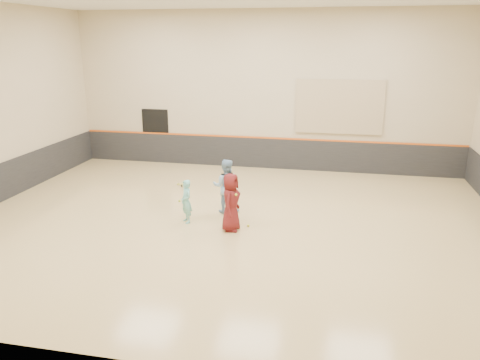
% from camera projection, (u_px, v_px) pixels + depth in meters
% --- Properties ---
extents(room, '(15.04, 12.04, 6.22)m').
position_uv_depth(room, '(230.00, 196.00, 12.77)').
color(room, tan).
rests_on(room, ground).
extents(wainscot_back, '(14.90, 0.04, 1.20)m').
position_uv_depth(wainscot_back, '(264.00, 153.00, 18.43)').
color(wainscot_back, '#232326').
rests_on(wainscot_back, floor).
extents(accent_stripe, '(14.90, 0.03, 0.06)m').
position_uv_depth(accent_stripe, '(264.00, 138.00, 18.24)').
color(accent_stripe, '#D85914').
rests_on(accent_stripe, wall_back).
extents(acoustic_panel, '(3.20, 0.08, 2.00)m').
position_uv_depth(acoustic_panel, '(339.00, 107.00, 17.32)').
color(acoustic_panel, tan).
rests_on(acoustic_panel, wall_back).
extents(doorway, '(1.10, 0.05, 2.20)m').
position_uv_depth(doorway, '(156.00, 136.00, 19.17)').
color(doorway, black).
rests_on(doorway, floor).
extents(girl, '(0.51, 0.53, 1.22)m').
position_uv_depth(girl, '(186.00, 201.00, 12.91)').
color(girl, '#77CECB').
rests_on(girl, floor).
extents(instructor, '(0.85, 0.69, 1.61)m').
position_uv_depth(instructor, '(226.00, 186.00, 13.63)').
color(instructor, '#88AFD2').
rests_on(instructor, floor).
extents(young_man, '(0.55, 0.80, 1.57)m').
position_uv_depth(young_man, '(231.00, 202.00, 12.34)').
color(young_man, maroon).
rests_on(young_man, floor).
extents(held_racket, '(0.46, 0.46, 0.45)m').
position_uv_depth(held_racket, '(230.00, 196.00, 13.36)').
color(held_racket, gold).
rests_on(held_racket, instructor).
extents(spare_racket, '(0.75, 0.75, 0.13)m').
position_uv_depth(spare_racket, '(181.00, 183.00, 16.45)').
color(spare_racket, gold).
rests_on(spare_racket, floor).
extents(ball_under_racket, '(0.07, 0.07, 0.07)m').
position_uv_depth(ball_under_racket, '(248.00, 226.00, 12.75)').
color(ball_under_racket, yellow).
rests_on(ball_under_racket, floor).
extents(ball_in_hand, '(0.07, 0.07, 0.07)m').
position_uv_depth(ball_in_hand, '(236.00, 195.00, 12.04)').
color(ball_in_hand, yellow).
rests_on(ball_in_hand, young_man).
extents(ball_beside_spare, '(0.07, 0.07, 0.07)m').
position_uv_depth(ball_beside_spare, '(179.00, 201.00, 14.70)').
color(ball_beside_spare, '#B5CD2F').
rests_on(ball_beside_spare, floor).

